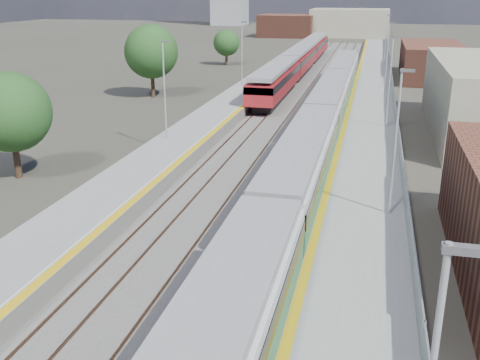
% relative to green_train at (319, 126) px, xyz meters
% --- Properties ---
extents(ground, '(320.00, 320.00, 0.00)m').
position_rel_green_train_xyz_m(ground, '(-1.50, 14.31, -2.26)').
color(ground, '#47443A').
rests_on(ground, ground).
extents(ballast_bed, '(10.50, 155.00, 0.06)m').
position_rel_green_train_xyz_m(ballast_bed, '(-3.75, 16.81, -2.23)').
color(ballast_bed, '#565451').
rests_on(ballast_bed, ground).
extents(tracks, '(8.96, 160.00, 0.17)m').
position_rel_green_train_xyz_m(tracks, '(-3.15, 18.48, -2.16)').
color(tracks, '#4C3323').
rests_on(tracks, ground).
extents(platform_right, '(4.70, 155.00, 8.52)m').
position_rel_green_train_xyz_m(platform_right, '(3.78, 16.80, -1.73)').
color(platform_right, slate).
rests_on(platform_right, ground).
extents(platform_left, '(4.30, 155.00, 8.52)m').
position_rel_green_train_xyz_m(platform_left, '(-10.55, 16.80, -1.75)').
color(platform_left, slate).
rests_on(platform_left, ground).
extents(green_train, '(2.92, 81.25, 3.21)m').
position_rel_green_train_xyz_m(green_train, '(0.00, 0.00, 0.00)').
color(green_train, black).
rests_on(green_train, ground).
extents(red_train, '(3.00, 60.86, 3.79)m').
position_rel_green_train_xyz_m(red_train, '(-7.00, 41.55, -0.02)').
color(red_train, black).
rests_on(red_train, ground).
extents(tree_a, '(5.27, 5.27, 7.14)m').
position_rel_green_train_xyz_m(tree_a, '(-19.09, -10.37, 2.23)').
color(tree_a, '#382619').
rests_on(tree_a, ground).
extents(tree_b, '(6.16, 6.16, 8.35)m').
position_rel_green_train_xyz_m(tree_b, '(-21.31, 19.59, 3.00)').
color(tree_b, '#382619').
rests_on(tree_b, ground).
extents(tree_c, '(4.27, 4.27, 5.79)m').
position_rel_green_train_xyz_m(tree_c, '(-20.25, 49.53, 1.38)').
color(tree_c, '#382619').
rests_on(tree_c, ground).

